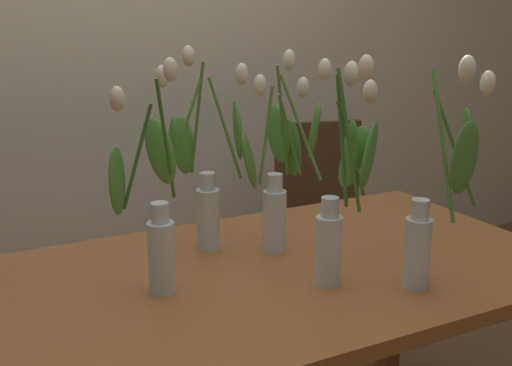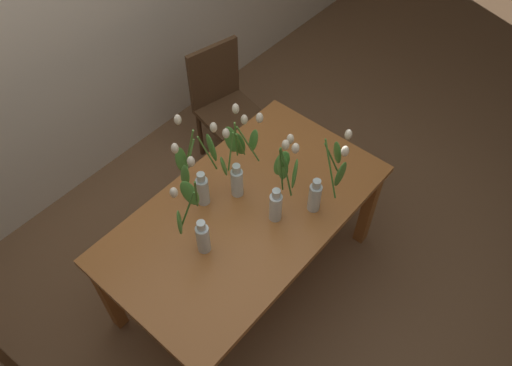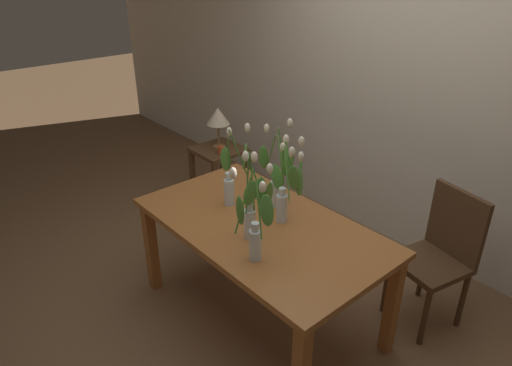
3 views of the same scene
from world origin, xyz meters
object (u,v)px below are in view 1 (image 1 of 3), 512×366
Objects in this scene: dining_table at (274,299)px; tulip_vase_4 at (433,215)px; tulip_vase_2 at (341,202)px; tulip_vase_0 at (204,178)px; tulip_vase_3 at (280,174)px; dining_chair at (324,215)px; tulip_vase_1 at (155,220)px.

dining_table is 0.49m from tulip_vase_4.
tulip_vase_2 is 0.99× the size of tulip_vase_4.
tulip_vase_0 reaches higher than tulip_vase_3.
tulip_vase_0 is at bearing 118.89° from tulip_vase_2.
dining_chair is at bearing 57.98° from tulip_vase_2.
dining_chair is (0.66, 0.75, -0.44)m from tulip_vase_3.
tulip_vase_2 is (0.21, -0.38, 0.00)m from tulip_vase_0.
tulip_vase_4 is at bearing -27.98° from tulip_vase_1.
tulip_vase_0 is 1.15m from dining_chair.
tulip_vase_3 reaches higher than dining_table.
tulip_vase_2 is at bearing 140.21° from tulip_vase_4.
tulip_vase_0 is 0.65m from tulip_vase_4.
tulip_vase_1 is 0.97× the size of tulip_vase_4.
tulip_vase_0 is 1.02× the size of tulip_vase_3.
tulip_vase_4 reaches higher than dining_table.
tulip_vase_0 is at bearing -142.73° from dining_chair.
tulip_vase_3 is at bearing 14.27° from tulip_vase_1.
tulip_vase_2 is 0.28m from tulip_vase_3.
tulip_vase_2 is at bearing -122.02° from dining_chair.
dining_table is at bearing -65.31° from tulip_vase_0.
tulip_vase_4 is (0.60, -0.32, 0.02)m from tulip_vase_1.
tulip_vase_1 is (-0.32, 0.02, 0.27)m from dining_table.
tulip_vase_0 is at bearing 126.10° from tulip_vase_4.
dining_chair is at bearing 37.27° from tulip_vase_0.
tulip_vase_4 is (0.17, -0.14, -0.02)m from tulip_vase_2.
tulip_vase_3 is (0.09, 0.13, 0.31)m from dining_table.
tulip_vase_4 is at bearing -46.75° from dining_table.
dining_chair reaches higher than dining_table.
tulip_vase_4 is (0.27, -0.29, 0.29)m from dining_table.
tulip_vase_0 is at bearing 43.44° from tulip_vase_1.
dining_chair is at bearing 38.61° from tulip_vase_1.
dining_chair is (0.47, 1.17, -0.41)m from tulip_vase_4.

